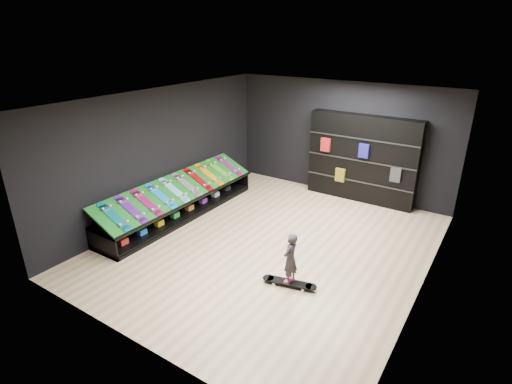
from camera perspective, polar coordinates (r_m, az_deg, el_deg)
The scene contains 21 objects.
floor at distance 8.48m, azimuth 2.10°, elevation -7.40°, with size 6.00×7.00×0.01m, color beige.
ceiling at distance 7.47m, azimuth 2.43°, elevation 13.03°, with size 6.00×7.00×0.01m, color white.
wall_back at distance 10.87m, azimuth 11.93°, elevation 7.44°, with size 6.00×0.02×3.00m, color black.
wall_front at distance 5.44m, azimuth -17.43°, elevation -8.64°, with size 6.00×0.02×3.00m, color black.
wall_left at distance 9.66m, azimuth -13.23°, elevation 5.46°, with size 0.02×7.00×3.00m, color black.
wall_right at distance 6.92m, azimuth 24.05°, elevation -2.73°, with size 0.02×7.00×3.00m, color black.
display_rack at distance 9.78m, azimuth -10.76°, elevation -1.94°, with size 0.90×4.50×0.50m, color black, non-canonical shape.
turf_ramp at distance 9.57m, azimuth -10.73°, elevation 0.51°, with size 1.00×4.50×0.04m, color #0E5816.
back_shelving at distance 10.58m, azimuth 14.91°, elevation 4.61°, with size 2.79×0.33×2.24m, color black.
floor_skateboard at distance 7.22m, azimuth 4.78°, elevation -12.98°, with size 0.98×0.22×0.09m, color black, non-canonical shape.
child at distance 7.03m, azimuth 4.87°, elevation -10.76°, with size 0.21×0.15×0.57m, color black.
display_board_0 at distance 8.42m, azimuth -19.56°, elevation -3.37°, with size 0.98×0.22×0.09m, color #0C8C99, non-canonical shape.
display_board_1 at distance 8.65m, azimuth -17.39°, elevation -2.39°, with size 0.98×0.22×0.09m, color purple, non-canonical shape.
display_board_2 at distance 8.89m, azimuth -15.34°, elevation -1.46°, with size 0.98×0.22×0.09m, color #E5198C, non-canonical shape.
display_board_3 at distance 9.15m, azimuth -13.40°, elevation -0.58°, with size 0.98×0.22×0.09m, color blue, non-canonical shape.
display_board_4 at distance 9.41m, azimuth -11.57°, elevation 0.25°, with size 0.98×0.22×0.09m, color #0CB2E5, non-canonical shape.
display_board_5 at distance 9.69m, azimuth -9.84°, elevation 1.04°, with size 0.98×0.22×0.09m, color black, non-canonical shape.
display_board_6 at distance 9.98m, azimuth -8.21°, elevation 1.78°, with size 0.98×0.22×0.09m, color red, non-canonical shape.
display_board_7 at distance 10.28m, azimuth -6.67°, elevation 2.47°, with size 0.98×0.22×0.09m, color yellow, non-canonical shape.
display_board_8 at distance 10.59m, azimuth -5.22°, elevation 3.13°, with size 0.98×0.22×0.09m, color green, non-canonical shape.
display_board_9 at distance 10.90m, azimuth -3.85°, elevation 3.74°, with size 0.98×0.22×0.09m, color #2626BF, non-canonical shape.
Camera 1 is at (3.78, -6.33, 4.20)m, focal length 28.00 mm.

